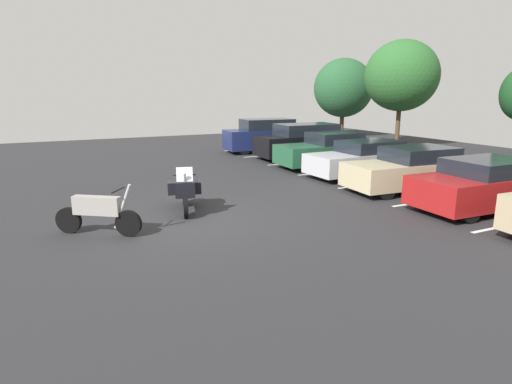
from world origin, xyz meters
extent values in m
cube|color=#262628|center=(0.00, 0.00, -0.05)|extent=(44.00, 44.00, 0.10)
cylinder|color=black|center=(-0.21, -0.14, 0.32)|extent=(0.66, 0.29, 0.65)
cylinder|color=black|center=(-1.64, 0.26, 0.32)|extent=(0.66, 0.29, 0.65)
cube|color=black|center=(-0.93, 0.06, 0.75)|extent=(1.19, 0.73, 0.49)
cylinder|color=#B2B2B7|center=(-0.33, -0.10, 0.74)|extent=(0.51, 0.20, 1.12)
cylinder|color=black|center=(-0.41, -0.08, 1.17)|extent=(0.20, 0.61, 0.04)
cube|color=black|center=(-0.31, -0.11, 0.80)|extent=(0.57, 0.63, 0.44)
cube|color=#B2C1CC|center=(-0.26, -0.12, 1.21)|extent=(0.27, 0.47, 0.39)
cube|color=black|center=(-1.15, 0.50, 0.62)|extent=(0.49, 0.35, 0.36)
cube|color=black|center=(-1.35, -0.20, 0.62)|extent=(0.49, 0.35, 0.36)
cylinder|color=black|center=(0.65, -1.82, 0.32)|extent=(0.47, 0.59, 0.64)
cylinder|color=black|center=(-0.25, -3.10, 0.32)|extent=(0.47, 0.59, 0.64)
cube|color=gray|center=(0.20, -2.46, 0.73)|extent=(0.87, 1.09, 0.46)
cylinder|color=#B2B2B7|center=(0.58, -1.92, 0.73)|extent=(0.35, 0.45, 1.11)
cylinder|color=black|center=(0.54, -1.98, 1.14)|extent=(0.53, 0.39, 0.04)
cube|color=silver|center=(-12.25, 8.20, 0.00)|extent=(0.12, 4.71, 0.01)
cube|color=silver|center=(-9.52, 8.20, 0.00)|extent=(0.12, 4.71, 0.01)
cube|color=silver|center=(-6.79, 8.20, 0.00)|extent=(0.12, 4.71, 0.01)
cube|color=silver|center=(-4.06, 8.20, 0.00)|extent=(0.12, 4.71, 0.01)
cube|color=silver|center=(-1.33, 8.20, 0.00)|extent=(0.12, 4.71, 0.01)
cube|color=silver|center=(1.40, 8.20, 0.00)|extent=(0.12, 4.71, 0.01)
cube|color=navy|center=(-10.96, 7.85, 0.74)|extent=(2.13, 4.73, 1.06)
cube|color=black|center=(-10.96, 7.96, 1.57)|extent=(1.86, 2.98, 0.59)
cylinder|color=black|center=(-10.32, 6.23, 0.32)|extent=(0.27, 0.65, 0.63)
cylinder|color=black|center=(-11.84, 6.35, 0.32)|extent=(0.27, 0.65, 0.63)
cylinder|color=black|center=(-10.08, 9.36, 0.32)|extent=(0.27, 0.65, 0.63)
cylinder|color=black|center=(-11.61, 9.47, 0.32)|extent=(0.27, 0.65, 0.63)
cube|color=black|center=(-7.92, 8.35, 0.70)|extent=(2.04, 4.66, 0.99)
cube|color=black|center=(-7.91, 8.66, 1.48)|extent=(1.85, 3.08, 0.57)
cylinder|color=black|center=(-7.12, 6.77, 0.32)|extent=(0.24, 0.65, 0.65)
cylinder|color=black|center=(-8.79, 6.81, 0.32)|extent=(0.24, 0.65, 0.65)
cylinder|color=black|center=(-7.04, 9.90, 0.32)|extent=(0.24, 0.65, 0.65)
cylinder|color=black|center=(-8.72, 9.94, 0.32)|extent=(0.24, 0.65, 0.65)
cube|color=#235638|center=(-5.21, 8.16, 0.64)|extent=(2.02, 4.87, 0.83)
cube|color=black|center=(-5.20, 8.44, 1.32)|extent=(1.80, 2.22, 0.52)
cylinder|color=black|center=(-4.43, 6.50, 0.35)|extent=(0.24, 0.70, 0.70)
cylinder|color=black|center=(-6.07, 6.54, 0.35)|extent=(0.24, 0.70, 0.70)
cylinder|color=black|center=(-4.35, 9.78, 0.35)|extent=(0.24, 0.70, 0.70)
cylinder|color=black|center=(-5.98, 9.82, 0.35)|extent=(0.24, 0.70, 0.70)
cube|color=#B7B7BC|center=(-2.80, 8.20, 0.60)|extent=(1.98, 4.95, 0.76)
cube|color=black|center=(-2.81, 8.46, 1.21)|extent=(1.76, 2.43, 0.47)
cylinder|color=black|center=(-1.97, 6.56, 0.33)|extent=(0.24, 0.67, 0.66)
cylinder|color=black|center=(-3.54, 6.51, 0.33)|extent=(0.24, 0.67, 0.66)
cylinder|color=black|center=(-2.07, 9.89, 0.33)|extent=(0.24, 0.67, 0.66)
cylinder|color=black|center=(-3.64, 9.84, 0.33)|extent=(0.24, 0.67, 0.66)
cube|color=#C1B289|center=(-0.06, 7.85, 0.62)|extent=(2.13, 4.62, 0.81)
cube|color=black|center=(-0.03, 8.30, 1.26)|extent=(1.83, 2.43, 0.49)
cylinder|color=black|center=(0.62, 6.27, 0.33)|extent=(0.26, 0.67, 0.65)
cylinder|color=black|center=(-0.94, 6.38, 0.33)|extent=(0.26, 0.67, 0.65)
cylinder|color=black|center=(0.83, 9.32, 0.33)|extent=(0.26, 0.67, 0.65)
cylinder|color=black|center=(-0.73, 9.43, 0.33)|extent=(0.26, 0.67, 0.65)
cube|color=maroon|center=(2.75, 8.05, 0.62)|extent=(2.06, 4.55, 0.83)
cube|color=black|center=(2.76, 8.15, 1.26)|extent=(1.84, 2.35, 0.46)
cylinder|color=black|center=(3.53, 6.49, 0.31)|extent=(0.24, 0.62, 0.62)
cylinder|color=black|center=(1.87, 6.55, 0.31)|extent=(0.24, 0.62, 0.62)
cylinder|color=black|center=(1.98, 9.60, 0.31)|extent=(0.24, 0.62, 0.62)
cylinder|color=#4C3823|center=(-9.68, 16.62, 1.08)|extent=(0.28, 0.28, 2.16)
ellipsoid|color=#285B28|center=(-9.68, 16.62, 4.32)|extent=(4.49, 4.49, 4.30)
cylinder|color=#4C3823|center=(-16.19, 17.20, 0.72)|extent=(0.32, 0.32, 1.44)
ellipsoid|color=#23512D|center=(-16.19, 17.20, 3.63)|extent=(4.45, 4.45, 4.37)
camera|label=1|loc=(10.77, -3.35, 3.42)|focal=29.91mm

